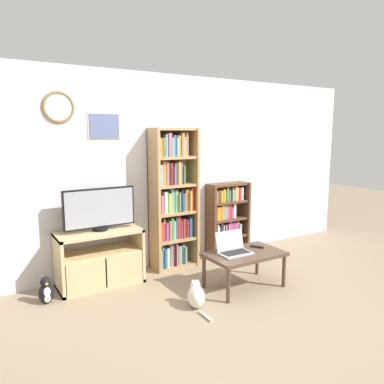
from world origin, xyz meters
The scene contains 11 objects.
ground_plane centered at (0.00, 0.00, 0.00)m, with size 18.00×18.00×0.00m, color gray.
wall_back centered at (-0.01, 1.69, 1.31)m, with size 6.81×0.09×2.60m.
tv_stand centered at (-1.04, 1.39, 0.34)m, with size 0.99×0.47×0.67m.
television centered at (-1.01, 1.42, 0.93)m, with size 0.86×0.18×0.51m.
bookshelf_tall centered at (0.01, 1.50, 0.93)m, with size 0.63×0.32×1.89m.
bookshelf_short centered at (0.94, 1.53, 0.54)m, with size 0.66×0.25×1.09m.
coffee_table centered at (0.39, 0.42, 0.38)m, with size 0.91×0.56×0.43m.
laptop centered at (0.26, 0.48, 0.49)m, with size 0.38×0.28×0.25m.
remote_near_laptop centered at (0.65, 0.50, 0.44)m, with size 0.12×0.16×0.02m.
cat centered at (-0.36, 0.29, 0.12)m, with size 0.27×0.51×0.28m.
penguin_figurine centered at (-1.70, 1.20, 0.14)m, with size 0.16×0.15×0.30m.
Camera 1 is at (-2.35, -2.87, 1.83)m, focal length 35.00 mm.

